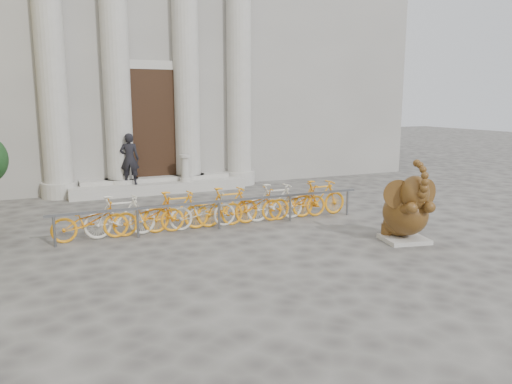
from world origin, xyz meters
name	(u,v)px	position (x,y,z in m)	size (l,w,h in m)	color
ground	(281,279)	(0.00, 0.00, 0.00)	(80.00, 80.00, 0.00)	#474442
classical_building	(124,33)	(0.00, 14.93, 5.98)	(22.00, 10.70, 12.00)	gray
entrance_steps	(159,187)	(0.00, 9.40, 0.18)	(6.00, 1.20, 0.36)	#A8A59E
elephant_statue	(406,212)	(3.66, 0.99, 0.69)	(1.25, 1.48, 1.90)	#A8A59E
bike_rack	(215,207)	(0.18, 4.03, 0.50)	(8.00, 0.53, 1.00)	slate
pedestrian	(130,159)	(-0.99, 9.25, 1.22)	(0.63, 0.41, 1.73)	black
balustrade_post	(185,169)	(0.87, 9.10, 0.79)	(0.38, 0.38, 0.94)	#A8A59E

